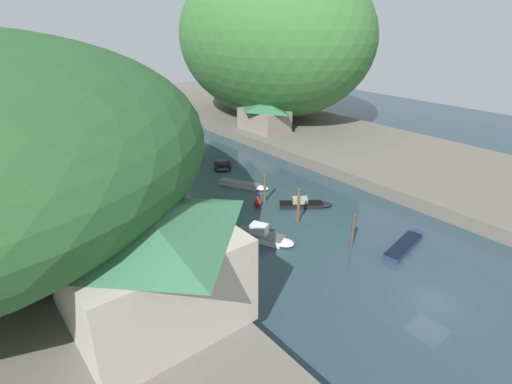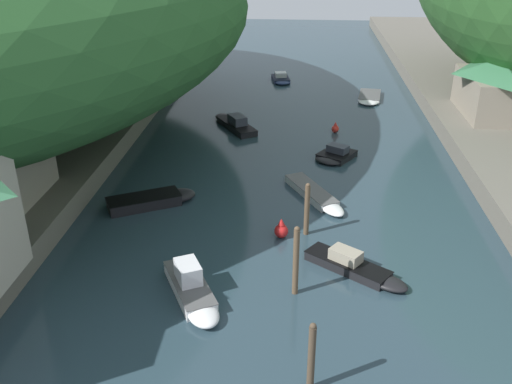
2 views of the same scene
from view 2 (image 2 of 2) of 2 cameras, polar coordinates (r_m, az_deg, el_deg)
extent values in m
plane|color=#283D47|center=(40.84, 3.05, 2.89)|extent=(130.00, 130.00, 0.00)
cube|color=gray|center=(50.38, 22.83, 8.96)|extent=(4.94, 7.76, 3.23)
pyramid|color=#38704C|center=(49.85, 23.28, 11.46)|extent=(5.34, 8.38, 1.34)
cube|color=white|center=(57.38, 11.30, 9.38)|extent=(2.54, 4.22, 0.37)
ellipsoid|color=white|center=(55.48, 11.20, 8.83)|extent=(2.14, 2.24, 0.37)
cube|color=#525252|center=(57.33, 11.32, 9.57)|extent=(2.59, 4.30, 0.03)
cube|color=white|center=(27.06, -6.65, -9.44)|extent=(3.13, 4.40, 0.57)
ellipsoid|color=white|center=(25.41, -5.33, -11.99)|extent=(2.14, 2.48, 0.57)
cube|color=#525252|center=(26.89, -6.68, -8.91)|extent=(3.19, 4.49, 0.03)
cube|color=silver|center=(26.74, -6.81, -7.95)|extent=(1.54, 1.76, 0.95)
cube|color=white|center=(36.14, 5.53, 0.05)|extent=(3.38, 4.86, 0.46)
ellipsoid|color=white|center=(34.28, 7.46, -1.55)|extent=(2.19, 2.70, 0.46)
cube|color=#525252|center=(36.04, 5.54, 0.40)|extent=(3.45, 4.96, 0.03)
cube|color=black|center=(47.64, -1.95, 6.59)|extent=(3.79, 4.95, 0.47)
ellipsoid|color=black|center=(49.74, -3.14, 7.40)|extent=(2.47, 2.82, 0.47)
cube|color=black|center=(47.55, -1.95, 6.87)|extent=(3.87, 5.04, 0.03)
cube|color=#333842|center=(47.31, -1.88, 7.22)|extent=(1.78, 2.00, 0.73)
cube|color=black|center=(28.86, 9.12, -7.28)|extent=(4.26, 3.59, 0.46)
ellipsoid|color=black|center=(28.02, 12.92, -8.76)|extent=(2.47, 2.25, 0.46)
cube|color=black|center=(28.73, 9.15, -6.87)|extent=(4.34, 3.66, 0.03)
cube|color=#9E937F|center=(28.63, 8.96, -6.29)|extent=(1.75, 1.61, 0.61)
cube|color=black|center=(35.14, -11.14, -0.95)|extent=(4.56, 3.44, 0.65)
ellipsoid|color=black|center=(35.56, -7.79, -0.35)|extent=(2.62, 2.38, 0.65)
cube|color=black|center=(34.99, -11.18, -0.45)|extent=(4.65, 3.51, 0.03)
cube|color=black|center=(42.08, 8.07, 3.66)|extent=(3.11, 3.24, 0.40)
ellipsoid|color=black|center=(41.05, 7.21, 3.14)|extent=(2.35, 2.13, 0.40)
cube|color=black|center=(42.00, 8.09, 3.93)|extent=(3.18, 3.31, 0.03)
cube|color=#333842|center=(41.97, 8.17, 4.29)|extent=(1.71, 1.53, 0.55)
cube|color=navy|center=(62.77, 2.48, 11.22)|extent=(2.16, 3.21, 0.37)
ellipsoid|color=navy|center=(61.34, 2.66, 10.88)|extent=(1.82, 1.73, 0.37)
cube|color=black|center=(62.72, 2.48, 11.40)|extent=(2.20, 3.27, 0.03)
cube|color=silver|center=(62.75, 2.48, 11.64)|extent=(1.33, 1.22, 0.53)
cylinder|color=#4C3D2D|center=(21.53, 5.56, -16.27)|extent=(0.28, 0.28, 2.84)
sphere|color=#4C3D2D|center=(20.58, 5.73, -13.21)|extent=(0.25, 0.25, 0.25)
cylinder|color=brown|center=(26.13, 4.01, -7.04)|extent=(0.28, 0.28, 3.36)
sphere|color=brown|center=(25.24, 4.13, -3.72)|extent=(0.25, 0.25, 0.25)
cylinder|color=brown|center=(31.11, 5.11, -1.86)|extent=(0.29, 0.29, 2.90)
sphere|color=brown|center=(30.45, 5.22, 0.66)|extent=(0.26, 0.26, 0.26)
sphere|color=red|center=(47.23, 7.93, 6.27)|extent=(0.60, 0.60, 0.60)
cone|color=red|center=(47.09, 7.96, 6.79)|extent=(0.30, 0.30, 0.30)
sphere|color=red|center=(31.20, 2.54, -3.92)|extent=(0.76, 0.76, 0.76)
cone|color=red|center=(30.93, 2.56, -2.99)|extent=(0.38, 0.38, 0.38)
cylinder|color=#282D3D|center=(32.49, -23.20, -2.04)|extent=(0.13, 0.13, 0.85)
cylinder|color=#282D3D|center=(32.64, -23.13, -1.89)|extent=(0.13, 0.13, 0.85)
cube|color=gold|center=(32.26, -23.38, -0.80)|extent=(0.29, 0.42, 0.62)
sphere|color=beige|center=(32.09, -23.51, -0.13)|extent=(0.22, 0.22, 0.22)
camera|label=1|loc=(24.34, -92.82, 5.18)|focal=28.00mm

